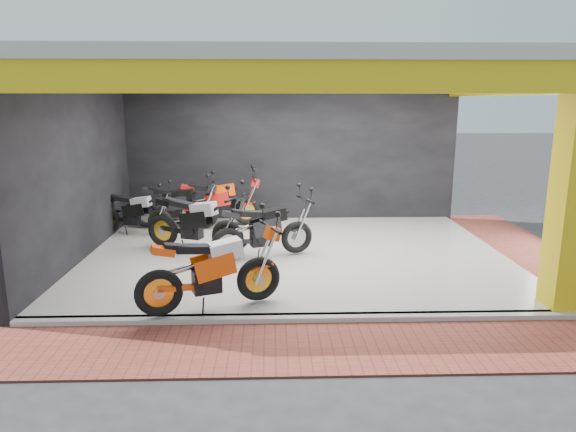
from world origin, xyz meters
The scene contains 17 objects.
ground centered at (0.00, 0.00, 0.00)m, with size 80.00×80.00×0.00m, color #2D2D30.
showroom_floor centered at (0.00, 2.00, 0.05)m, with size 8.00×6.00×0.10m, color beige.
showroom_ceiling centered at (0.00, 2.00, 3.60)m, with size 8.40×6.40×0.20m, color beige.
back_wall centered at (0.00, 5.10, 1.75)m, with size 8.20×0.20×3.50m, color black.
left_wall centered at (-4.10, 2.00, 1.75)m, with size 0.20×6.20×3.50m, color black.
corner_column centered at (3.75, -0.75, 1.75)m, with size 0.50×0.50×3.50m, color gold.
header_beam_front centered at (0.00, -1.00, 3.30)m, with size 8.40×0.30×0.40m, color gold.
header_beam_right centered at (4.00, 2.00, 3.30)m, with size 0.30×6.40×0.40m, color gold.
floor_kerb centered at (0.00, -1.02, 0.05)m, with size 8.00×0.20×0.10m, color beige.
paver_front centered at (0.00, -1.80, 0.01)m, with size 9.00×1.40×0.03m, color brown.
paver_right centered at (4.80, 2.00, 0.01)m, with size 1.40×7.00×0.03m, color brown.
moto_hero centered at (-0.66, -0.50, 0.78)m, with size 2.22×0.82×1.36m, color #FE4E0A, non-canonical shape.
moto_row_a centered at (-1.31, 1.86, 0.78)m, with size 2.23×0.83×1.37m, color black, non-canonical shape.
moto_row_b centered at (0.01, 1.88, 0.74)m, with size 2.11×0.78×1.29m, color black, non-canonical shape.
moto_row_c centered at (-1.07, 4.27, 0.77)m, with size 2.20×0.81×1.34m, color red, non-canonical shape.
moto_row_d centered at (-2.02, 3.93, 0.74)m, with size 2.08×0.77×1.27m, color black, non-canonical shape.
moto_row_e centered at (-2.91, 3.36, 0.68)m, with size 1.90×0.70×1.16m, color black, non-canonical shape.
Camera 1 is at (-0.45, -7.64, 3.02)m, focal length 32.00 mm.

